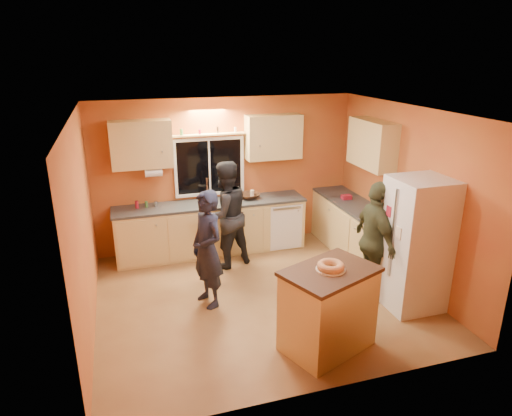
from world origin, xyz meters
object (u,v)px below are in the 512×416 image
object	(u,v)px
person_center	(225,215)
person_left	(207,249)
island	(328,309)
person_right	(375,241)
refrigerator	(416,244)

from	to	relation	value
person_center	person_left	bearing A→B (deg)	46.05
island	person_right	world-z (taller)	person_right
person_right	person_left	bearing A→B (deg)	81.75
refrigerator	person_right	world-z (taller)	refrigerator
person_center	person_right	bearing A→B (deg)	118.21
refrigerator	person_right	size ratio (longest dim) A/B	1.07
refrigerator	person_center	distance (m)	2.88
person_left	island	bearing A→B (deg)	20.51
person_left	person_right	size ratio (longest dim) A/B	0.96
refrigerator	island	distance (m)	1.64
island	person_left	bearing A→B (deg)	107.36
person_left	person_center	xyz separation A→B (m)	(0.51, 1.11, 0.05)
island	person_left	xyz separation A→B (m)	(-1.13, 1.37, 0.30)
island	person_left	size ratio (longest dim) A/B	0.76
person_left	person_right	xyz separation A→B (m)	(2.24, -0.48, 0.03)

